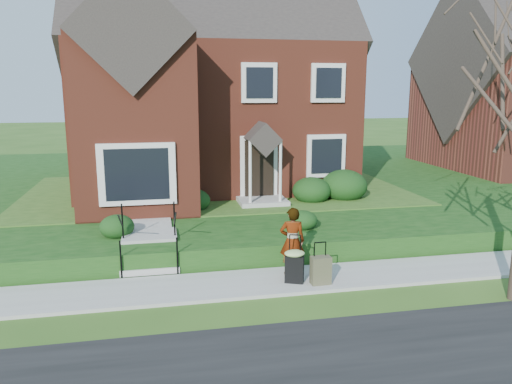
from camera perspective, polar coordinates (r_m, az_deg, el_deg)
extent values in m
plane|color=#2D5119|center=(11.68, 0.56, -10.49)|extent=(120.00, 120.00, 0.00)
cube|color=#9E9B93|center=(11.66, 0.56, -10.30)|extent=(60.00, 1.60, 0.08)
cube|color=#133B10|center=(22.74, 4.70, 1.29)|extent=(44.00, 20.00, 0.60)
cube|color=#9E9B93|center=(16.03, -12.01, -2.18)|extent=(1.20, 6.00, 0.06)
cube|color=maroon|center=(20.72, -5.25, 8.62)|extent=(10.00, 8.00, 5.40)
cube|color=maroon|center=(15.82, -13.51, 7.38)|extent=(3.60, 2.40, 5.40)
cube|color=silver|center=(14.83, -13.41, 2.04)|extent=(2.20, 0.30, 1.80)
cube|color=black|center=(17.10, 0.36, 2.44)|extent=(1.00, 0.12, 2.10)
cube|color=black|center=(17.68, 8.01, 4.11)|extent=(1.40, 0.10, 1.50)
cube|color=#9E9B93|center=(12.34, -12.01, -8.74)|extent=(1.40, 0.30, 0.15)
cube|color=#9E9B93|center=(12.57, -12.03, -7.63)|extent=(1.40, 0.30, 0.15)
cube|color=#9E9B93|center=(12.80, -12.05, -6.55)|extent=(1.40, 0.30, 0.15)
cube|color=#9E9B93|center=(13.04, -12.08, -5.52)|extent=(1.40, 0.30, 0.15)
cube|color=#9E9B93|center=(13.57, -12.06, -4.84)|extent=(1.40, 0.80, 0.15)
cylinder|color=black|center=(12.10, -15.19, -7.43)|extent=(0.04, 0.04, 0.90)
cylinder|color=black|center=(13.07, -15.02, -3.23)|extent=(0.04, 0.04, 0.90)
cylinder|color=black|center=(12.07, -8.98, -7.19)|extent=(0.04, 0.04, 0.90)
cylinder|color=black|center=(13.05, -9.31, -3.01)|extent=(0.04, 0.04, 0.90)
ellipsoid|color=black|center=(16.07, -17.37, -0.97)|extent=(1.23, 1.23, 0.86)
ellipsoid|color=black|center=(16.11, -7.12, -0.70)|extent=(1.06, 1.06, 0.74)
ellipsoid|color=black|center=(17.27, 6.38, 0.48)|extent=(1.33, 1.33, 0.93)
ellipsoid|color=black|center=(17.85, 10.02, 1.10)|extent=(1.64, 1.64, 1.15)
ellipsoid|color=black|center=(13.65, -15.62, -3.56)|extent=(0.90, 0.90, 0.63)
ellipsoid|color=black|center=(13.94, 5.42, -3.02)|extent=(0.79, 0.79, 0.56)
imported|color=#999999|center=(11.83, 4.16, -5.62)|extent=(0.65, 0.49, 1.63)
cube|color=black|center=(11.50, 4.41, -8.78)|extent=(0.48, 0.38, 0.63)
cylinder|color=black|center=(11.25, 4.47, -5.02)|extent=(0.24, 0.12, 0.03)
cylinder|color=black|center=(11.28, 3.83, -6.21)|extent=(0.02, 0.02, 0.47)
cylinder|color=black|center=(11.35, 5.07, -6.12)|extent=(0.02, 0.02, 0.47)
cylinder|color=black|center=(11.56, 3.68, -10.16)|extent=(0.06, 0.07, 0.06)
cylinder|color=black|center=(11.64, 5.09, -10.03)|extent=(0.06, 0.07, 0.06)
ellipsoid|color=#A1C26F|center=(11.37, 4.44, -6.94)|extent=(0.57, 0.53, 0.15)
cube|color=#4D4C33|center=(11.47, 7.40, -8.86)|extent=(0.46, 0.27, 0.64)
cylinder|color=black|center=(11.26, 7.49, -5.84)|extent=(0.27, 0.04, 0.03)
cylinder|color=black|center=(11.27, 6.82, -6.65)|extent=(0.02, 0.02, 0.31)
cylinder|color=black|center=(11.35, 8.11, -6.55)|extent=(0.02, 0.02, 0.31)
cylinder|color=black|center=(11.53, 6.62, -10.29)|extent=(0.04, 0.06, 0.06)
cylinder|color=black|center=(11.62, 8.11, -10.14)|extent=(0.04, 0.06, 0.06)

